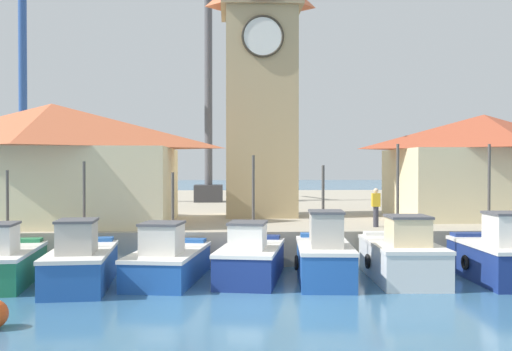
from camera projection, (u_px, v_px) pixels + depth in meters
name	position (u px, v px, depth m)	size (l,w,h in m)	color
ground_plane	(252.00, 304.00, 16.85)	(300.00, 300.00, 0.00)	#386689
quay_wharf	(238.00, 211.00, 42.99)	(120.00, 40.00, 1.35)	#A89E89
fishing_boat_far_left	(3.00, 262.00, 19.73)	(2.40, 4.74, 3.75)	#237A4C
fishing_boat_left_outer	(81.00, 263.00, 19.35)	(2.26, 4.98, 4.05)	#2356A8
fishing_boat_left_inner	(168.00, 260.00, 20.30)	(2.76, 5.12, 3.67)	#2356A8
fishing_boat_mid_left	(251.00, 258.00, 20.50)	(2.72, 4.92, 4.28)	navy
fishing_boat_center	(324.00, 257.00, 20.16)	(2.14, 4.68, 3.92)	#2356A8
fishing_boat_mid_right	(402.00, 256.00, 20.46)	(2.35, 4.79, 4.68)	silver
fishing_boat_right_inner	(496.00, 257.00, 20.25)	(1.97, 4.53, 4.66)	navy
clock_tower	(261.00, 81.00, 30.40)	(4.00, 4.00, 14.67)	tan
warehouse_left	(52.00, 162.00, 26.58)	(10.95, 7.39, 5.32)	beige
warehouse_right	(484.00, 165.00, 29.44)	(8.94, 6.61, 5.08)	beige
port_crane_near	(24.00, 84.00, 40.74)	(2.49, 7.62, 20.83)	navy
port_crane_far	(209.00, 102.00, 42.72)	(3.06, 9.29, 19.92)	#353539
dock_worker_near_tower	(376.00, 207.00, 24.93)	(0.34, 0.22, 1.62)	#33333D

